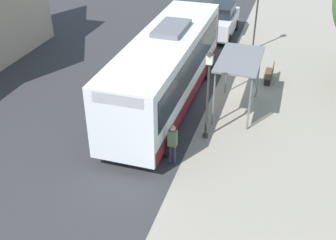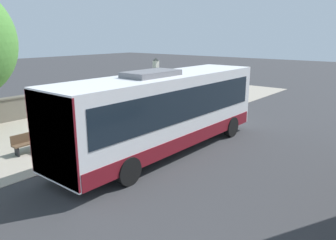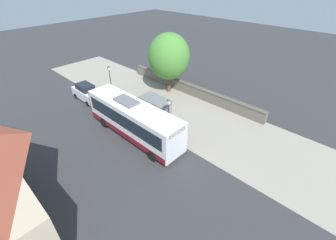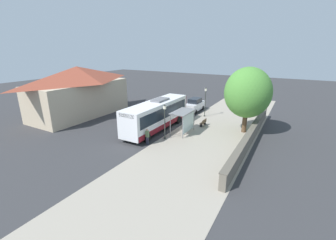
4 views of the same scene
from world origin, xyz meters
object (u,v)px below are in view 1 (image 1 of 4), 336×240
Objects in this scene: bench at (270,73)px; street_lamp_near at (208,89)px; street_lamp_far at (257,10)px; bus_shelter at (243,68)px; pedestrian at (172,141)px; bus at (166,68)px; parked_car_behind_bus at (221,21)px.

street_lamp_near reaches higher than bench.
street_lamp_far is (-0.62, -10.13, 0.19)m from street_lamp_near.
pedestrian is (1.79, 4.68, -1.17)m from bus_shelter.
pedestrian is at bearing 70.81° from bench.
pedestrian is at bearing 110.34° from bus.
street_lamp_far is at bearing -110.82° from bus.
parked_car_behind_bus is (1.76, -12.03, -1.31)m from street_lamp_near.
bench is 0.34× the size of street_lamp_far.
parked_car_behind_bus is at bearing -86.17° from pedestrian.
street_lamp_far reaches higher than pedestrian.
bench is at bearing -138.78° from bus.
bus is 7.63× the size of bench.
street_lamp_far reaches higher than street_lamp_near.
bus_shelter is 1.97× the size of pedestrian.
bus is 3.24× the size of bus_shelter.
street_lamp_near is (-2.40, 2.19, 0.43)m from bus.
bench is 4.75m from street_lamp_far.
street_lamp_near is at bearing 86.49° from street_lamp_far.
bus is 2.58× the size of street_lamp_far.
bus is at bearing -69.66° from pedestrian.
street_lamp_far is at bearing -87.29° from bus_shelter.
pedestrian is 1.19× the size of bench.
parked_car_behind_bus is (0.94, -14.09, -0.02)m from pedestrian.
street_lamp_far is at bearing -93.51° from street_lamp_near.
bus is at bearing 69.18° from street_lamp_far.
street_lamp_far is at bearing -96.73° from pedestrian.
parked_car_behind_bus is (-0.64, -9.84, -0.88)m from bus.
bus_shelter is 0.80× the size of street_lamp_far.
pedestrian is at bearing 68.42° from street_lamp_near.
parked_car_behind_bus is at bearing -73.79° from bus_shelter.
bench is at bearing -108.36° from street_lamp_near.
pedestrian is 0.40× the size of street_lamp_far.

